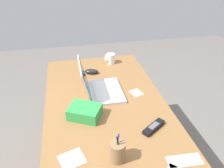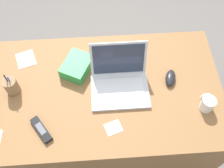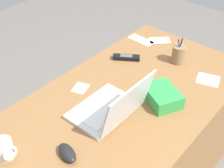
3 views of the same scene
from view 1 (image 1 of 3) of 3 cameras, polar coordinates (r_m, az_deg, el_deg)
The scene contains 10 objects.
desk at distance 1.76m, azimuth -1.30°, elevation -15.05°, with size 1.47×0.80×0.75m, color olive.
laptop at distance 1.60m, azimuth -3.28°, elevation -0.78°, with size 0.32×0.29×0.24m.
computer_mouse at distance 1.87m, azimuth -5.17°, elevation 3.16°, with size 0.06×0.11×0.04m, color black.
coffee_mug_white at distance 2.03m, azimuth -0.44°, elevation 6.42°, with size 0.07×0.09×0.09m.
cordless_phone at distance 1.34m, azimuth 10.42°, elevation -10.59°, with size 0.13×0.16×0.03m.
pen_holder at distance 1.14m, azimuth 1.41°, elevation -16.56°, with size 0.08×0.08×0.16m.
snack_bag at distance 1.40m, azimuth -6.84°, elevation -6.93°, with size 0.14×0.19×0.07m, color green.
paper_note_left at distance 1.22m, azimuth 17.74°, elevation -17.79°, with size 0.07×0.17×0.00m, color white.
paper_note_right at distance 1.19m, azimuth -10.02°, elevation -18.07°, with size 0.11×0.12×0.00m, color white.
paper_note_front at distance 1.63m, azimuth 6.12°, elevation -2.19°, with size 0.09×0.07×0.00m, color white.
Camera 1 is at (-1.20, 0.21, 1.65)m, focal length 36.46 mm.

